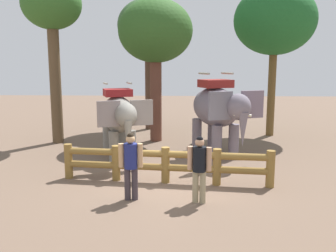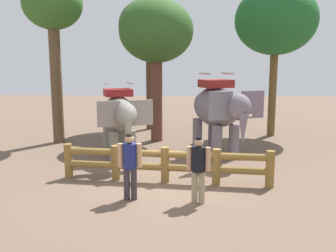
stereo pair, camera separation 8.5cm
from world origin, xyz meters
name	(u,v)px [view 1 (the left image)]	position (x,y,z in m)	size (l,w,h in m)	color
ground_plane	(165,185)	(0.00, 0.00, 0.00)	(60.00, 60.00, 0.00)	brown
log_fence	(165,162)	(0.00, 0.27, 0.60)	(6.13, 0.82, 1.05)	olive
elephant_near_left	(119,116)	(-1.80, 2.93, 1.56)	(2.33, 3.30, 2.77)	gray
elephant_center	(218,109)	(1.78, 3.64, 1.75)	(2.71, 3.69, 3.11)	slate
tourist_woman_in_black	(131,162)	(-0.80, -1.14, 1.00)	(0.61, 0.34, 1.72)	#382F36
tourist_man_in_blue	(199,165)	(0.91, -1.28, 0.98)	(0.59, 0.39, 1.69)	gray
tree_far_left	(155,33)	(-0.74, 6.20, 4.73)	(3.22, 3.22, 6.20)	brown
tree_back_center	(275,21)	(4.67, 7.71, 5.38)	(3.76, 3.76, 7.02)	brown
tree_far_right	(148,27)	(-1.34, 9.23, 5.29)	(3.15, 3.15, 6.71)	brown
tree_deep_back	(52,10)	(-5.02, 5.61, 5.61)	(2.49, 2.49, 6.94)	brown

